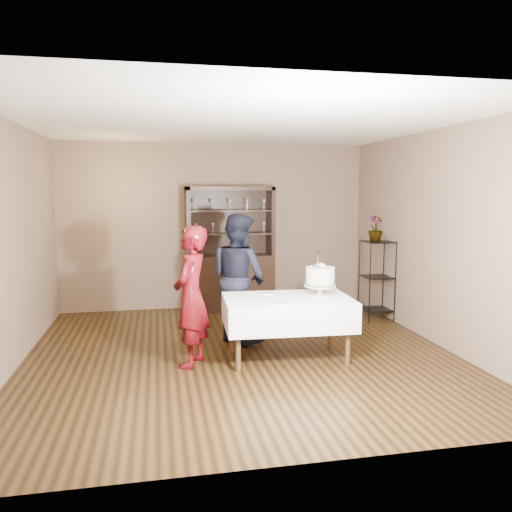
% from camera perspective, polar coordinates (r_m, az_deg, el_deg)
% --- Properties ---
extents(floor, '(5.00, 5.00, 0.00)m').
position_cam_1_polar(floor, '(6.09, -1.74, -11.04)').
color(floor, black).
rests_on(floor, ground).
extents(ceiling, '(5.00, 5.00, 0.00)m').
position_cam_1_polar(ceiling, '(5.83, -1.85, 15.03)').
color(ceiling, white).
rests_on(ceiling, back_wall).
extents(back_wall, '(5.00, 0.02, 2.70)m').
position_cam_1_polar(back_wall, '(8.27, -4.65, 3.39)').
color(back_wall, brown).
rests_on(back_wall, floor).
extents(wall_left, '(0.02, 5.00, 2.70)m').
position_cam_1_polar(wall_left, '(5.93, -26.35, 1.05)').
color(wall_left, brown).
rests_on(wall_left, floor).
extents(wall_right, '(0.02, 5.00, 2.70)m').
position_cam_1_polar(wall_right, '(6.69, 19.86, 2.02)').
color(wall_right, brown).
rests_on(wall_right, floor).
extents(china_hutch, '(1.40, 0.48, 2.00)m').
position_cam_1_polar(china_hutch, '(8.13, -3.00, -1.52)').
color(china_hutch, black).
rests_on(china_hutch, floor).
extents(plant_etagere, '(0.42, 0.42, 1.20)m').
position_cam_1_polar(plant_etagere, '(7.72, 13.64, -2.30)').
color(plant_etagere, black).
rests_on(plant_etagere, floor).
extents(cake_table, '(1.48, 0.96, 0.72)m').
position_cam_1_polar(cake_table, '(5.76, 3.63, -6.44)').
color(cake_table, white).
rests_on(cake_table, floor).
extents(woman, '(0.57, 0.67, 1.56)m').
position_cam_1_polar(woman, '(5.55, -7.42, -4.59)').
color(woman, '#3A0605').
rests_on(woman, floor).
extents(man, '(0.97, 1.02, 1.65)m').
position_cam_1_polar(man, '(6.41, -2.04, -2.48)').
color(man, black).
rests_on(man, floor).
extents(cake, '(0.38, 0.38, 0.52)m').
position_cam_1_polar(cake, '(5.87, 7.34, -2.46)').
color(cake, white).
rests_on(cake, cake_table).
extents(plate_near, '(0.23, 0.23, 0.01)m').
position_cam_1_polar(plate_near, '(5.44, 3.09, -5.34)').
color(plate_near, white).
rests_on(plate_near, cake_table).
extents(plate_far, '(0.22, 0.22, 0.01)m').
position_cam_1_polar(plate_far, '(5.93, 1.30, -4.27)').
color(plate_far, white).
rests_on(plate_far, cake_table).
extents(potted_plant, '(0.25, 0.25, 0.37)m').
position_cam_1_polar(potted_plant, '(7.66, 13.47, 3.07)').
color(potted_plant, '#4A6C33').
rests_on(potted_plant, plant_etagere).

